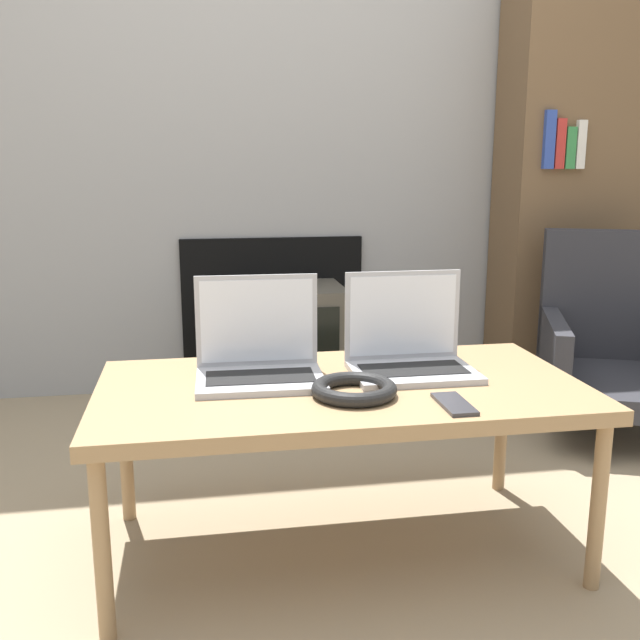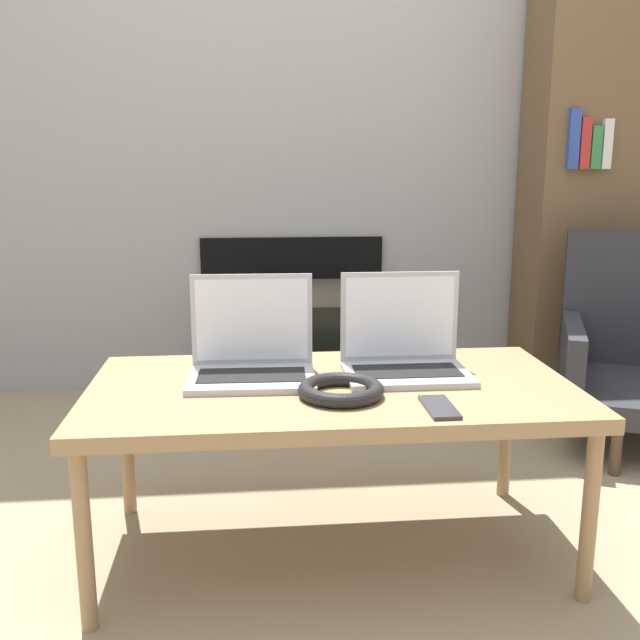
{
  "view_description": "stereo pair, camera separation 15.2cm",
  "coord_description": "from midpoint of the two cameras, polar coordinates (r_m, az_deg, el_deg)",
  "views": [
    {
      "loc": [
        -0.34,
        -1.39,
        0.98
      ],
      "look_at": [
        0.0,
        0.55,
        0.54
      ],
      "focal_mm": 40.0,
      "sensor_mm": 36.0,
      "label": 1
    },
    {
      "loc": [
        -0.19,
        -1.41,
        0.98
      ],
      "look_at": [
        0.0,
        0.55,
        0.54
      ],
      "focal_mm": 40.0,
      "sensor_mm": 36.0,
      "label": 2
    }
  ],
  "objects": [
    {
      "name": "ground_plane",
      "position": [
        1.72,
        4.61,
        -22.08
      ],
      "size": [
        14.0,
        14.0,
        0.0
      ],
      "primitive_type": "plane",
      "color": "#998466"
    },
    {
      "name": "wall_back",
      "position": [
        3.14,
        -0.69,
        18.1
      ],
      "size": [
        7.0,
        0.08,
        2.6
      ],
      "color": "#999999",
      "rests_on": "ground_plane"
    },
    {
      "name": "table",
      "position": [
        1.76,
        3.43,
        -6.24
      ],
      "size": [
        1.18,
        0.61,
        0.45
      ],
      "color": "#9E7A51",
      "rests_on": "ground_plane"
    },
    {
      "name": "laptop_left",
      "position": [
        1.79,
        -3.06,
        -2.79
      ],
      "size": [
        0.32,
        0.23,
        0.25
      ],
      "rotation": [
        0.0,
        0.0,
        -0.03
      ],
      "color": "#B2B2B7",
      "rests_on": "table"
    },
    {
      "name": "laptop_right",
      "position": [
        1.85,
        9.07,
        -2.45
      ],
      "size": [
        0.31,
        0.23,
        0.25
      ],
      "rotation": [
        0.0,
        0.0,
        -0.01
      ],
      "color": "#B2B2B7",
      "rests_on": "table"
    },
    {
      "name": "headphones",
      "position": [
        1.65,
        4.34,
        -5.6
      ],
      "size": [
        0.2,
        0.2,
        0.03
      ],
      "color": "black",
      "rests_on": "table"
    },
    {
      "name": "phone",
      "position": [
        1.61,
        12.23,
        -6.87
      ],
      "size": [
        0.06,
        0.15,
        0.01
      ],
      "color": "#333338",
      "rests_on": "table"
    },
    {
      "name": "tv",
      "position": [
        2.97,
        -0.52,
        -1.9
      ],
      "size": [
        0.54,
        0.38,
        0.48
      ],
      "color": "#4C473D",
      "rests_on": "ground_plane"
    },
    {
      "name": "armchair",
      "position": [
        2.87,
        25.65,
        -1.96
      ],
      "size": [
        0.74,
        0.79,
        0.72
      ],
      "rotation": [
        0.0,
        0.0,
        -0.38
      ],
      "color": "#2D2D33",
      "rests_on": "ground_plane"
    },
    {
      "name": "bookshelf",
      "position": [
        3.3,
        22.95,
        9.58
      ],
      "size": [
        0.64,
        0.32,
        1.73
      ],
      "color": "brown",
      "rests_on": "ground_plane"
    }
  ]
}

